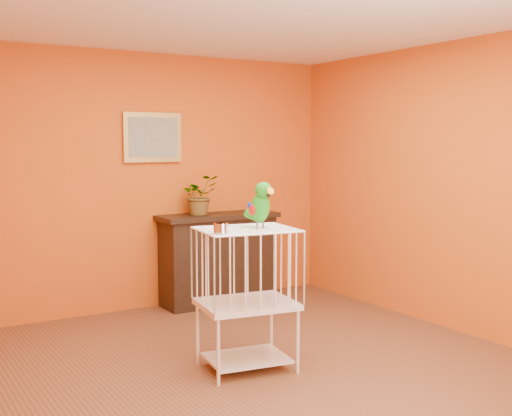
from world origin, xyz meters
TOP-DOWN VIEW (x-y plane):
  - ground at (0.00, 0.00)m, footprint 4.50×4.50m
  - room_shell at (0.00, 0.00)m, footprint 4.50×4.50m
  - console_cabinet at (0.64, 2.03)m, footprint 1.28×0.46m
  - potted_plant at (0.43, 2.06)m, footprint 0.42×0.45m
  - framed_picture at (0.00, 2.22)m, footprint 0.62×0.04m
  - birdcage at (-0.13, 0.14)m, footprint 0.76×0.63m
  - feed_cup at (-0.42, 0.00)m, footprint 0.10×0.10m
  - parrot at (-0.03, 0.11)m, footprint 0.17×0.31m

SIDE VIEW (x-z plane):
  - ground at x=0.00m, z-range 0.00..0.00m
  - console_cabinet at x=0.64m, z-range 0.00..0.95m
  - birdcage at x=-0.13m, z-range 0.02..1.08m
  - feed_cup at x=-0.42m, z-range 1.07..1.14m
  - potted_plant at x=0.43m, z-range 0.95..1.28m
  - parrot at x=-0.03m, z-range 1.07..1.41m
  - room_shell at x=0.00m, z-range -0.67..3.83m
  - framed_picture at x=0.00m, z-range 1.50..2.00m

